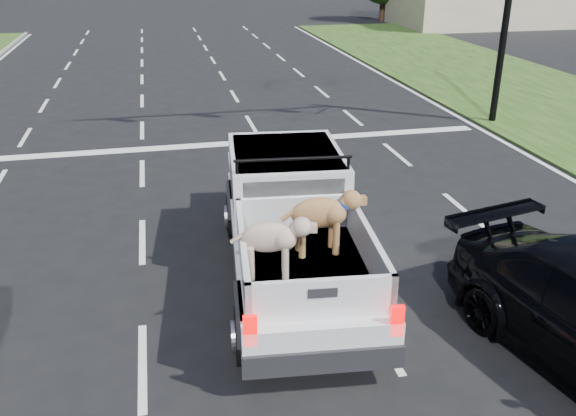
% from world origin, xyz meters
% --- Properties ---
extents(ground, '(160.00, 160.00, 0.00)m').
position_xyz_m(ground, '(0.00, 0.00, 0.00)').
color(ground, black).
rests_on(ground, ground).
extents(road_markings, '(17.75, 60.00, 0.01)m').
position_xyz_m(road_markings, '(0.00, 6.56, 0.01)').
color(road_markings, silver).
rests_on(road_markings, ground).
extents(pickup_truck, '(2.73, 6.08, 2.21)m').
position_xyz_m(pickup_truck, '(0.89, 2.07, 1.03)').
color(pickup_truck, black).
rests_on(pickup_truck, ground).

